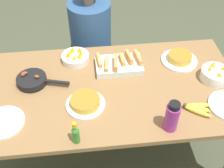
{
  "coord_description": "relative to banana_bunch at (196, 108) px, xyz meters",
  "views": [
    {
      "loc": [
        -0.14,
        -1.31,
        2.09
      ],
      "look_at": [
        0.0,
        0.0,
        0.79
      ],
      "focal_mm": 45.0,
      "sensor_mm": 36.0,
      "label": 1
    }
  ],
  "objects": [
    {
      "name": "hot_sauce_bottle",
      "position": [
        -0.74,
        -0.14,
        0.05
      ],
      "size": [
        0.04,
        0.04,
        0.16
      ],
      "color": "#337F2D",
      "rests_on": "dining_table"
    },
    {
      "name": "fruit_bowl_mango",
      "position": [
        -0.73,
        0.56,
        0.02
      ],
      "size": [
        0.2,
        0.2,
        0.11
      ],
      "color": "white",
      "rests_on": "dining_table"
    },
    {
      "name": "person_figure",
      "position": [
        -0.6,
        1.0,
        -0.28
      ],
      "size": [
        0.39,
        0.39,
        1.21
      ],
      "color": "black",
      "rests_on": "ground_plane"
    },
    {
      "name": "frittata_plate_center",
      "position": [
        0.03,
        0.47,
        0.01
      ],
      "size": [
        0.26,
        0.26,
        0.06
      ],
      "color": "white",
      "rests_on": "dining_table"
    },
    {
      "name": "skillet",
      "position": [
        -1.02,
        0.35,
        0.01
      ],
      "size": [
        0.35,
        0.2,
        0.08
      ],
      "rotation": [
        0.0,
        0.0,
        6.02
      ],
      "color": "black",
      "rests_on": "dining_table"
    },
    {
      "name": "melon_tray",
      "position": [
        -0.42,
        0.44,
        0.02
      ],
      "size": [
        0.33,
        0.21,
        0.1
      ],
      "color": "silver",
      "rests_on": "dining_table"
    },
    {
      "name": "ground_plane",
      "position": [
        -0.49,
        0.26,
        -0.77
      ],
      "size": [
        14.0,
        14.0,
        0.0
      ],
      "primitive_type": "plane",
      "color": "#474C38"
    },
    {
      "name": "frittata_plate_side",
      "position": [
        -0.67,
        0.11,
        0.01
      ],
      "size": [
        0.25,
        0.25,
        0.06
      ],
      "color": "white",
      "rests_on": "dining_table"
    },
    {
      "name": "empty_plate_far_left",
      "position": [
        -1.16,
        0.03,
        -0.01
      ],
      "size": [
        0.25,
        0.25,
        0.02
      ],
      "color": "white",
      "rests_on": "dining_table"
    },
    {
      "name": "dining_table",
      "position": [
        -0.49,
        0.26,
        -0.11
      ],
      "size": [
        1.73,
        0.91,
        0.76
      ],
      "color": "olive",
      "rests_on": "ground_plane"
    },
    {
      "name": "banana_bunch",
      "position": [
        0.0,
        0.0,
        0.0
      ],
      "size": [
        0.18,
        0.13,
        0.04
      ],
      "color": "gold",
      "rests_on": "dining_table"
    },
    {
      "name": "fruit_bowl_citrus",
      "position": [
        0.21,
        0.26,
        0.02
      ],
      "size": [
        0.19,
        0.19,
        0.12
      ],
      "color": "white",
      "rests_on": "dining_table"
    },
    {
      "name": "water_bottle",
      "position": [
        -0.19,
        -0.11,
        0.08
      ],
      "size": [
        0.08,
        0.08,
        0.21
      ],
      "color": "#992D89",
      "rests_on": "dining_table"
    }
  ]
}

